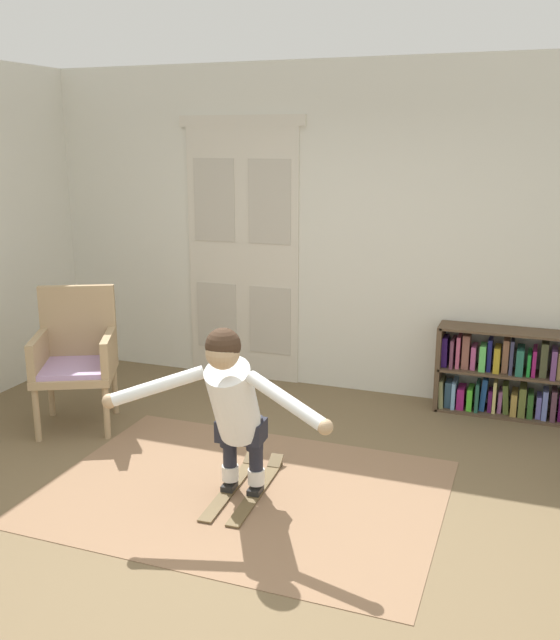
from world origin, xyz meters
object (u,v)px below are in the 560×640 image
(bookshelf, at_px, (541,380))
(wicker_chair, at_px, (76,354))
(skis_pair, at_px, (245,487))
(person_skier, at_px, (232,400))

(bookshelf, xyz_separation_m, wicker_chair, (-3.49, -1.38, 0.25))
(bookshelf, xyz_separation_m, skis_pair, (-1.79, -1.97, -0.31))
(skis_pair, xyz_separation_m, person_skier, (0.01, -0.20, 0.68))
(wicker_chair, xyz_separation_m, person_skier, (1.71, -0.78, 0.12))
(skis_pair, bearing_deg, bookshelf, 47.70)
(wicker_chair, bearing_deg, skis_pair, -18.96)
(bookshelf, distance_m, person_skier, 2.83)
(wicker_chair, height_order, person_skier, person_skier)
(wicker_chair, distance_m, skis_pair, 1.88)
(wicker_chair, bearing_deg, person_skier, -24.61)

